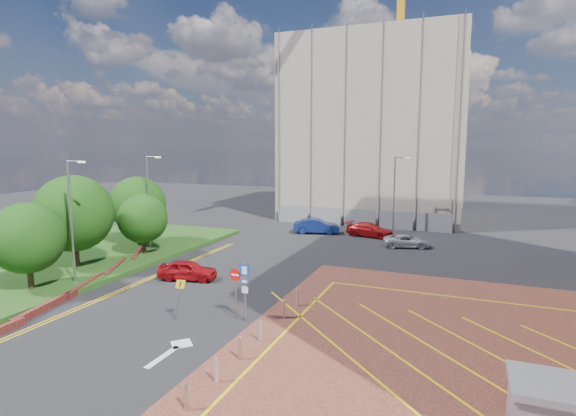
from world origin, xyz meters
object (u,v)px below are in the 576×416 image
Objects in this scene: car_blue_back at (316,226)px; tree_c at (143,219)px; tree_b at (74,213)px; car_red_left at (188,270)px; warning_sign at (179,294)px; car_red_back at (370,230)px; tree_a at (27,238)px; lamp_left_near at (72,216)px; sign_cluster at (241,285)px; tree_d at (138,204)px; lamp_back at (395,192)px; car_silver_back at (407,241)px; lamp_left_far at (149,198)px.

tree_c is at bearing 128.95° from car_blue_back.
tree_b is 1.68× the size of car_red_left.
tree_c is at bearing 46.02° from car_red_left.
car_red_back is (4.90, 25.41, -0.73)m from warning_sign.
lamp_left_near is at bearing 51.70° from tree_a.
lamp_left_near is at bearing 158.92° from car_red_back.
car_blue_back is (-3.67, 23.71, -1.17)m from sign_cluster.
car_red_left is 0.84× the size of car_blue_back.
car_red_back is (8.66, 19.14, 0.02)m from car_red_left.
tree_b is 27.01m from car_red_back.
tree_c is 1.03× the size of car_blue_back.
tree_a is 11.44m from warning_sign.
lamp_back reaches higher than tree_d.
car_blue_back is (-0.62, 24.96, -0.65)m from warning_sign.
tree_a is 1.32× the size of car_silver_back.
tree_b is 5.49m from tree_c.
tree_b is 1.38× the size of tree_c.
lamp_back is at bearing -82.57° from car_blue_back.
lamp_back is at bearing -23.02° from car_red_back.
sign_cluster reaches higher than warning_sign.
car_silver_back is at bearing -53.25° from car_red_left.
lamp_back reaches higher than warning_sign.
tree_b is at bearing 135.75° from lamp_left_near.
lamp_back is 2.50× the size of sign_cluster.
tree_c is 25.19m from lamp_back.
lamp_back is at bearing 40.86° from lamp_left_far.
sign_cluster is at bearing 148.75° from car_silver_back.
lamp_left_near is 1.67× the size of car_red_back.
tree_d reaches higher than warning_sign.
lamp_back is 1.69× the size of car_blue_back.
lamp_back is (20.58, 15.00, 0.49)m from tree_d.
tree_a is at bearing 178.64° from warning_sign.
car_red_left is at bearing -37.17° from lamp_left_far.
lamp_back reaches higher than car_silver_back.
lamp_left_far is at bearing 114.71° from tree_c.
tree_c is 16.53m from sign_cluster.
warning_sign is 0.55× the size of car_silver_back.
tree_a reaches higher than tree_c.
car_blue_back is at bearing -23.74° from car_red_left.
tree_c is at bearing 146.84° from sign_cluster.
tree_d is at bearing 40.77° from car_red_left.
lamp_left_far reaches higher than car_blue_back.
tree_a is 0.89× the size of tree_d.
warning_sign is (10.75, -10.27, -1.76)m from tree_c.
lamp_left_far is at bearing 133.56° from warning_sign.
sign_cluster is (15.80, -4.02, -2.28)m from tree_b.
car_red_back is at bearing 34.04° from car_silver_back.
lamp_left_near is (4.08, -11.00, 0.79)m from tree_d.
lamp_left_far is 18.58m from sign_cluster.
tree_a is 12.06m from lamp_left_far.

